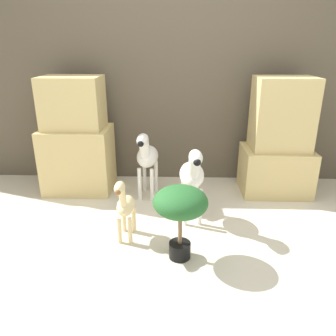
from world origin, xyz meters
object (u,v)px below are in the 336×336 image
at_px(giraffe_figurine, 125,205).
at_px(potted_palm_front, 180,207).
at_px(zebra_left, 147,156).
at_px(zebra_right, 192,175).

xyz_separation_m(giraffe_figurine, potted_palm_front, (0.42, -0.22, 0.11)).
height_order(giraffe_figurine, potted_palm_front, giraffe_figurine).
distance_m(zebra_left, giraffe_figurine, 0.79).
xyz_separation_m(zebra_left, giraffe_figurine, (-0.10, -0.77, -0.13)).
bearing_deg(zebra_right, zebra_left, 132.38).
height_order(zebra_left, giraffe_figurine, zebra_left).
distance_m(zebra_right, potted_palm_front, 0.54).
relative_size(zebra_right, zebra_left, 1.00).
relative_size(giraffe_figurine, potted_palm_front, 1.00).
relative_size(zebra_right, potted_palm_front, 1.27).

